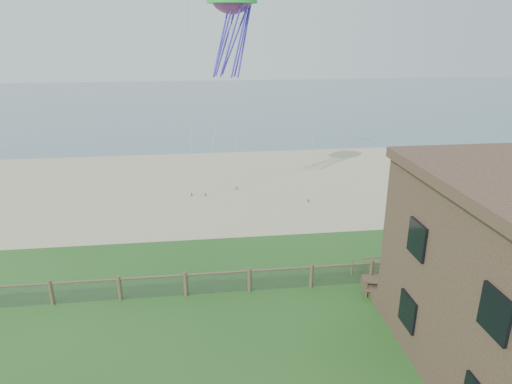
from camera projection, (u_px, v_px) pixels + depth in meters
ground at (268, 382)px, 16.21m from camera, size 160.00×160.00×0.00m
sand_beach at (227, 184)px, 36.75m from camera, size 72.00×20.00×0.02m
ocean at (210, 102)px, 77.83m from camera, size 160.00×68.00×0.02m
chainlink_fence at (250, 281)px, 21.62m from camera, size 36.20×0.20×1.25m
picnic_table at (380, 287)px, 21.47m from camera, size 1.96×1.71×0.69m
octopus_kite at (233, 25)px, 27.52m from camera, size 3.42×2.74×6.24m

